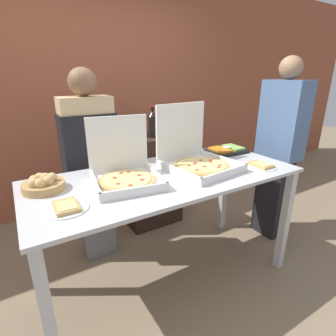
# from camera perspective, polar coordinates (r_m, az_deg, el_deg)

# --- Properties ---
(ground_plane) EXTENTS (16.00, 16.00, 0.00)m
(ground_plane) POSITION_cam_1_polar(r_m,az_deg,el_deg) (2.35, 0.00, -22.83)
(ground_plane) COLOR #847056
(brick_wall_behind) EXTENTS (10.00, 0.06, 2.80)m
(brick_wall_behind) POSITION_cam_1_polar(r_m,az_deg,el_deg) (3.31, -16.01, 15.70)
(brick_wall_behind) COLOR #9E5138
(brick_wall_behind) RESTS_ON ground_plane
(buffet_table) EXTENTS (1.90, 0.84, 0.92)m
(buffet_table) POSITION_cam_1_polar(r_m,az_deg,el_deg) (1.90, 0.00, -4.94)
(buffet_table) COLOR silver
(buffet_table) RESTS_ON ground_plane
(pizza_box_far_right) EXTENTS (0.52, 0.54, 0.47)m
(pizza_box_far_right) POSITION_cam_1_polar(r_m,az_deg,el_deg) (1.98, 6.16, 2.35)
(pizza_box_far_right) COLOR white
(pizza_box_far_right) RESTS_ON buffet_table
(pizza_box_near_right) EXTENTS (0.47, 0.49, 0.41)m
(pizza_box_near_right) POSITION_cam_1_polar(r_m,az_deg,el_deg) (1.73, -9.41, -0.67)
(pizza_box_near_right) COLOR white
(pizza_box_near_right) RESTS_ON buffet_table
(paper_plate_front_right) EXTENTS (0.23, 0.23, 0.03)m
(paper_plate_front_right) POSITION_cam_1_polar(r_m,az_deg,el_deg) (2.13, 19.58, 0.54)
(paper_plate_front_right) COLOR white
(paper_plate_front_right) RESTS_ON buffet_table
(paper_plate_front_center) EXTENTS (0.23, 0.23, 0.03)m
(paper_plate_front_center) POSITION_cam_1_polar(r_m,az_deg,el_deg) (1.49, -21.27, -7.95)
(paper_plate_front_center) COLOR white
(paper_plate_front_center) RESTS_ON buffet_table
(veggie_tray) EXTENTS (0.35, 0.24, 0.05)m
(veggie_tray) POSITION_cam_1_polar(r_m,az_deg,el_deg) (2.44, 12.63, 3.80)
(veggie_tray) COLOR black
(veggie_tray) RESTS_ON buffet_table
(bread_basket) EXTENTS (0.25, 0.25, 0.10)m
(bread_basket) POSITION_cam_1_polar(r_m,az_deg,el_deg) (1.77, -25.54, -3.17)
(bread_basket) COLOR tan
(bread_basket) RESTS_ON buffet_table
(sideboard_podium) EXTENTS (0.58, 0.47, 0.98)m
(sideboard_podium) POSITION_cam_1_polar(r_m,az_deg,el_deg) (2.91, -3.98, -2.51)
(sideboard_podium) COLOR black
(sideboard_podium) RESTS_ON ground_plane
(soda_bottle) EXTENTS (0.09, 0.09, 0.32)m
(soda_bottle) POSITION_cam_1_polar(r_m,az_deg,el_deg) (2.68, -3.34, 9.57)
(soda_bottle) COLOR black
(soda_bottle) RESTS_ON sideboard_podium
(soda_can_silver) EXTENTS (0.07, 0.07, 0.12)m
(soda_can_silver) POSITION_cam_1_polar(r_m,az_deg,el_deg) (2.99, -2.41, 9.16)
(soda_can_silver) COLOR silver
(soda_can_silver) RESTS_ON sideboard_podium
(soda_can_colored) EXTENTS (0.07, 0.07, 0.12)m
(soda_can_colored) POSITION_cam_1_polar(r_m,az_deg,el_deg) (2.83, -9.15, 8.36)
(soda_can_colored) COLOR #334CB2
(soda_can_colored) RESTS_ON sideboard_podium
(person_server_vest) EXTENTS (0.42, 0.24, 1.64)m
(person_server_vest) POSITION_cam_1_polar(r_m,az_deg,el_deg) (2.28, -16.54, 1.89)
(person_server_vest) COLOR slate
(person_server_vest) RESTS_ON ground_plane
(person_guest_plaid) EXTENTS (0.22, 0.40, 1.74)m
(person_guest_plaid) POSITION_cam_1_polar(r_m,az_deg,el_deg) (2.73, 22.99, 3.78)
(person_guest_plaid) COLOR black
(person_guest_plaid) RESTS_ON ground_plane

